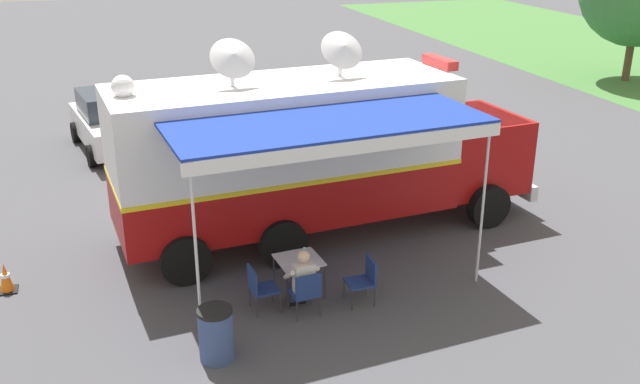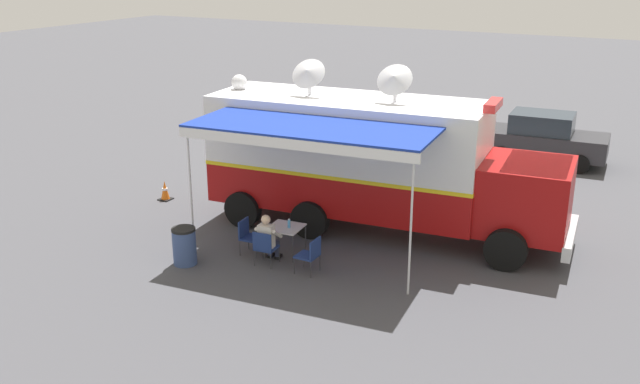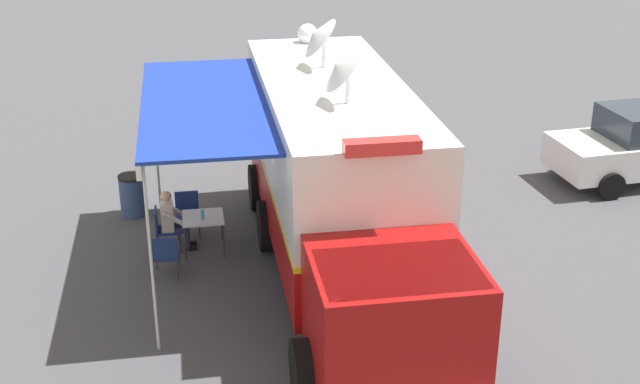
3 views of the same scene
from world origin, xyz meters
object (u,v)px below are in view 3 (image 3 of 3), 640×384
(command_truck, at_px, (339,178))
(seated_responder, at_px, (172,219))
(folding_table, at_px, (203,219))
(folding_chair_at_table, at_px, (163,226))
(folding_chair_beside_table, at_px, (187,210))
(folding_chair_spare_by_truck, at_px, (165,253))
(water_bottle, at_px, (202,214))
(trash_bin, at_px, (133,195))
(traffic_cone, at_px, (284,144))

(command_truck, bearing_deg, seated_responder, -22.09)
(folding_table, bearing_deg, folding_chair_at_table, -6.90)
(folding_chair_beside_table, distance_m, folding_chair_spare_by_truck, 1.94)
(folding_chair_spare_by_truck, height_order, seated_responder, seated_responder)
(command_truck, xyz_separation_m, water_bottle, (2.56, -1.07, -1.11))
(command_truck, bearing_deg, folding_chair_beside_table, -34.59)
(folding_chair_at_table, bearing_deg, folding_table, 173.10)
(trash_bin, bearing_deg, water_bottle, 129.60)
(folding_chair_spare_by_truck, xyz_separation_m, seated_responder, (-0.04, -1.18, 0.14))
(trash_bin, bearing_deg, folding_chair_at_table, 114.93)
(water_bottle, relative_size, trash_bin, 0.25)
(folding_table, relative_size, seated_responder, 0.69)
(command_truck, xyz_separation_m, folding_table, (2.56, -1.17, -1.27))
(folding_chair_beside_table, relative_size, trash_bin, 0.96)
(folding_table, bearing_deg, command_truck, 155.37)
(water_bottle, relative_size, seated_responder, 0.18)
(folding_chair_at_table, distance_m, folding_chair_beside_table, 0.87)
(command_truck, relative_size, folding_chair_beside_table, 11.12)
(folding_chair_at_table, bearing_deg, folding_chair_beside_table, -119.55)
(command_truck, xyz_separation_m, trash_bin, (4.17, -3.01, -1.49))
(folding_chair_beside_table, height_order, seated_responder, seated_responder)
(folding_table, bearing_deg, folding_chair_beside_table, -66.31)
(trash_bin, bearing_deg, seated_responder, 120.05)
(seated_responder, bearing_deg, folding_table, 169.48)
(command_truck, bearing_deg, water_bottle, -22.63)
(seated_responder, bearing_deg, command_truck, 157.91)
(folding_chair_at_table, xyz_separation_m, trash_bin, (0.81, -1.74, -0.06))
(folding_chair_spare_by_truck, bearing_deg, command_truck, 178.10)
(command_truck, xyz_separation_m, folding_chair_at_table, (3.36, -1.27, -1.43))
(traffic_cone, bearing_deg, seated_responder, 65.34)
(water_bottle, height_order, folding_chair_spare_by_truck, water_bottle)
(folding_table, distance_m, water_bottle, 0.19)
(folding_table, distance_m, traffic_cone, 5.58)
(command_truck, distance_m, traffic_cone, 6.71)
(folding_table, height_order, water_bottle, water_bottle)
(folding_chair_beside_table, bearing_deg, folding_table, 113.69)
(seated_responder, relative_size, traffic_cone, 2.16)
(water_bottle, xyz_separation_m, folding_chair_at_table, (0.80, -0.20, -0.32))
(folding_chair_spare_by_truck, bearing_deg, seated_responder, -91.86)
(command_truck, height_order, trash_bin, command_truck)
(folding_chair_spare_by_truck, bearing_deg, trash_bin, -71.73)
(folding_chair_spare_by_truck, relative_size, seated_responder, 0.70)
(folding_chair_at_table, distance_m, seated_responder, 0.23)
(folding_table, relative_size, folding_chair_spare_by_truck, 1.00)
(folding_chair_spare_by_truck, xyz_separation_m, trash_bin, (0.96, -2.90, -0.06))
(command_truck, height_order, folding_chair_beside_table, command_truck)
(trash_bin, bearing_deg, folding_chair_beside_table, 141.37)
(folding_table, height_order, traffic_cone, folding_table)
(folding_chair_beside_table, height_order, trash_bin, trash_bin)
(traffic_cone, bearing_deg, water_bottle, 71.88)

